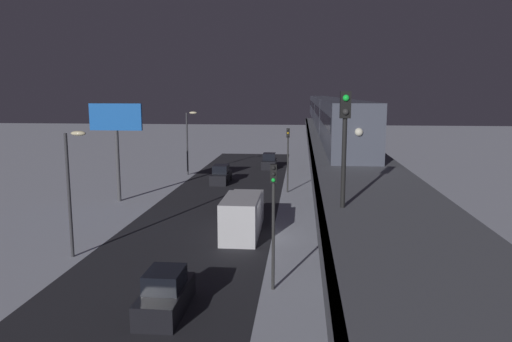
{
  "coord_description": "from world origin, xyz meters",
  "views": [
    {
      "loc": [
        -3.17,
        31.97,
        9.81
      ],
      "look_at": [
        1.27,
        -14.95,
        2.21
      ],
      "focal_mm": 33.95,
      "sensor_mm": 36.0,
      "label": 1
    }
  ],
  "objects_px": {
    "box_truck": "(243,215)",
    "sedan_black_2": "(165,295)",
    "subway_train": "(326,110)",
    "commercial_billboard": "(116,127)",
    "sedan_black": "(221,176)",
    "sedan_black_3": "(269,162)",
    "traffic_light_near": "(273,209)",
    "traffic_light_mid": "(288,151)",
    "rail_signal": "(345,129)"
  },
  "relations": [
    {
      "from": "box_truck",
      "to": "commercial_billboard",
      "type": "xyz_separation_m",
      "value": [
        12.61,
        -9.29,
        5.48
      ]
    },
    {
      "from": "traffic_light_mid",
      "to": "sedan_black_2",
      "type": "bearing_deg",
      "value": 80.24
    },
    {
      "from": "sedan_black_3",
      "to": "traffic_light_near",
      "type": "xyz_separation_m",
      "value": [
        -2.9,
        40.11,
        3.4
      ]
    },
    {
      "from": "sedan_black",
      "to": "sedan_black_2",
      "type": "bearing_deg",
      "value": 95.01
    },
    {
      "from": "subway_train",
      "to": "sedan_black_2",
      "type": "relative_size",
      "value": 17.34
    },
    {
      "from": "rail_signal",
      "to": "traffic_light_near",
      "type": "bearing_deg",
      "value": -66.89
    },
    {
      "from": "box_truck",
      "to": "commercial_billboard",
      "type": "relative_size",
      "value": 0.83
    },
    {
      "from": "box_truck",
      "to": "traffic_light_near",
      "type": "bearing_deg",
      "value": 105.55
    },
    {
      "from": "sedan_black_3",
      "to": "rail_signal",
      "type": "bearing_deg",
      "value": -83.05
    },
    {
      "from": "subway_train",
      "to": "commercial_billboard",
      "type": "height_order",
      "value": "subway_train"
    },
    {
      "from": "rail_signal",
      "to": "box_truck",
      "type": "xyz_separation_m",
      "value": [
        5.48,
        -16.23,
        -7.25
      ]
    },
    {
      "from": "rail_signal",
      "to": "sedan_black_3",
      "type": "distance_m",
      "value": 47.62
    },
    {
      "from": "traffic_light_mid",
      "to": "commercial_billboard",
      "type": "xyz_separation_m",
      "value": [
        15.31,
        5.38,
        2.63
      ]
    },
    {
      "from": "sedan_black",
      "to": "sedan_black_2",
      "type": "xyz_separation_m",
      "value": [
        -2.8,
        31.95,
        0.01
      ]
    },
    {
      "from": "subway_train",
      "to": "box_truck",
      "type": "xyz_separation_m",
      "value": [
        7.1,
        30.55,
        -6.3
      ]
    },
    {
      "from": "subway_train",
      "to": "commercial_billboard",
      "type": "xyz_separation_m",
      "value": [
        19.7,
        21.26,
        -0.82
      ]
    },
    {
      "from": "traffic_light_near",
      "to": "commercial_billboard",
      "type": "xyz_separation_m",
      "value": [
        15.31,
        -18.99,
        2.63
      ]
    },
    {
      "from": "sedan_black",
      "to": "traffic_light_mid",
      "type": "xyz_separation_m",
      "value": [
        -7.5,
        4.62,
        3.41
      ]
    },
    {
      "from": "sedan_black_2",
      "to": "sedan_black_3",
      "type": "distance_m",
      "value": 43.11
    },
    {
      "from": "sedan_black_2",
      "to": "traffic_light_mid",
      "type": "distance_m",
      "value": 27.94
    },
    {
      "from": "traffic_light_near",
      "to": "sedan_black_3",
      "type": "bearing_deg",
      "value": -85.86
    },
    {
      "from": "box_truck",
      "to": "traffic_light_mid",
      "type": "distance_m",
      "value": 15.18
    },
    {
      "from": "sedan_black_3",
      "to": "sedan_black_2",
      "type": "bearing_deg",
      "value": -92.39
    },
    {
      "from": "sedan_black_2",
      "to": "box_truck",
      "type": "bearing_deg",
      "value": 81.02
    },
    {
      "from": "rail_signal",
      "to": "traffic_light_mid",
      "type": "xyz_separation_m",
      "value": [
        2.78,
        -30.89,
        -4.4
      ]
    },
    {
      "from": "subway_train",
      "to": "sedan_black_3",
      "type": "bearing_deg",
      "value": 1.06
    },
    {
      "from": "subway_train",
      "to": "commercial_billboard",
      "type": "relative_size",
      "value": 8.32
    },
    {
      "from": "subway_train",
      "to": "sedan_black",
      "type": "xyz_separation_m",
      "value": [
        11.9,
        11.26,
        -6.86
      ]
    },
    {
      "from": "sedan_black",
      "to": "commercial_billboard",
      "type": "relative_size",
      "value": 0.52
    },
    {
      "from": "box_truck",
      "to": "sedan_black_2",
      "type": "bearing_deg",
      "value": 81.02
    },
    {
      "from": "sedan_black",
      "to": "commercial_billboard",
      "type": "xyz_separation_m",
      "value": [
        7.81,
        10.0,
        6.04
      ]
    },
    {
      "from": "commercial_billboard",
      "to": "sedan_black_2",
      "type": "bearing_deg",
      "value": 115.79
    },
    {
      "from": "sedan_black_2",
      "to": "sedan_black_3",
      "type": "xyz_separation_m",
      "value": [
        -1.8,
        -43.07,
        0.0
      ]
    },
    {
      "from": "traffic_light_mid",
      "to": "sedan_black_3",
      "type": "bearing_deg",
      "value": -79.56
    },
    {
      "from": "sedan_black",
      "to": "sedan_black_3",
      "type": "distance_m",
      "value": 12.04
    },
    {
      "from": "sedan_black_3",
      "to": "box_truck",
      "type": "height_order",
      "value": "box_truck"
    },
    {
      "from": "subway_train",
      "to": "sedan_black_3",
      "type": "relative_size",
      "value": 17.5
    },
    {
      "from": "subway_train",
      "to": "sedan_black_3",
      "type": "height_order",
      "value": "subway_train"
    },
    {
      "from": "commercial_billboard",
      "to": "traffic_light_near",
      "type": "bearing_deg",
      "value": 128.87
    },
    {
      "from": "traffic_light_mid",
      "to": "box_truck",
      "type": "bearing_deg",
      "value": 79.57
    },
    {
      "from": "sedan_black_3",
      "to": "box_truck",
      "type": "xyz_separation_m",
      "value": [
        -0.2,
        30.41,
        0.55
      ]
    },
    {
      "from": "sedan_black",
      "to": "sedan_black_3",
      "type": "height_order",
      "value": "same"
    },
    {
      "from": "sedan_black",
      "to": "traffic_light_near",
      "type": "xyz_separation_m",
      "value": [
        -7.5,
        28.99,
        3.41
      ]
    },
    {
      "from": "traffic_light_mid",
      "to": "commercial_billboard",
      "type": "distance_m",
      "value": 16.44
    },
    {
      "from": "subway_train",
      "to": "sedan_black",
      "type": "height_order",
      "value": "subway_train"
    },
    {
      "from": "subway_train",
      "to": "commercial_billboard",
      "type": "distance_m",
      "value": 29.0
    },
    {
      "from": "commercial_billboard",
      "to": "subway_train",
      "type": "bearing_deg",
      "value": -132.82
    },
    {
      "from": "traffic_light_mid",
      "to": "traffic_light_near",
      "type": "bearing_deg",
      "value": 90.0
    },
    {
      "from": "sedan_black",
      "to": "commercial_billboard",
      "type": "distance_m",
      "value": 14.05
    },
    {
      "from": "subway_train",
      "to": "sedan_black",
      "type": "distance_m",
      "value": 17.76
    }
  ]
}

